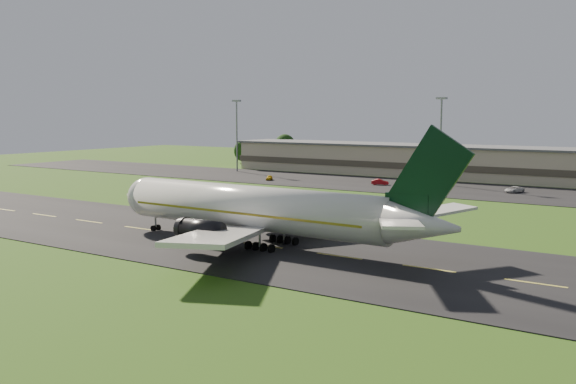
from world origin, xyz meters
The scene contains 10 objects.
ground centered at (0.00, 0.00, 0.00)m, with size 360.00×360.00×0.00m, color #254D13.
taxiway centered at (0.00, 0.00, 0.05)m, with size 220.00×30.00×0.10m, color black.
apron centered at (0.00, 72.00, 0.05)m, with size 260.00×30.00×0.10m, color black.
airliner centered at (10.34, -0.01, 4.66)m, with size 51.26×42.18×15.57m.
terminal centered at (6.40, 96.18, 3.99)m, with size 145.00×16.00×8.40m.
light_mast_west centered at (-55.00, 80.00, 12.74)m, with size 2.40×1.20×20.35m.
light_mast_centre centered at (5.00, 80.00, 12.74)m, with size 2.40×1.20×20.35m.
service_vehicle_a centered at (-33.60, 65.37, 0.70)m, with size 1.42×3.52×1.20m, color gold.
service_vehicle_b centered at (-5.96, 70.84, 0.75)m, with size 1.39×3.97×1.31m, color #A60B13.
service_vehicle_c centered at (23.85, 73.12, 0.75)m, with size 2.15×4.66×1.29m, color silver.
Camera 1 is at (57.32, -64.86, 16.83)m, focal length 40.00 mm.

